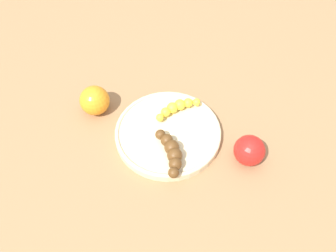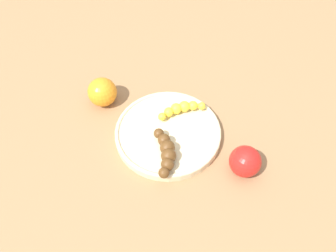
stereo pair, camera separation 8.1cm
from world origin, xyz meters
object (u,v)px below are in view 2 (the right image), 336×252
at_px(orange_fruit, 102,92).
at_px(banana_overripe, 166,152).
at_px(fruit_bowl, 168,132).
at_px(apple_red, 245,161).
at_px(banana_yellow, 181,109).

bearing_deg(orange_fruit, banana_overripe, 97.03).
bearing_deg(fruit_bowl, orange_fruit, -68.16).
xyz_separation_m(fruit_bowl, apple_red, (-0.08, 0.18, 0.02)).
relative_size(banana_yellow, apple_red, 1.68).
bearing_deg(banana_overripe, fruit_bowl, 79.78).
height_order(banana_yellow, orange_fruit, orange_fruit).
distance_m(fruit_bowl, banana_yellow, 0.07).
distance_m(banana_yellow, orange_fruit, 0.21).
bearing_deg(banana_yellow, orange_fruit, 56.32).
relative_size(banana_overripe, apple_red, 1.65).
relative_size(banana_overripe, orange_fruit, 1.56).
xyz_separation_m(banana_overripe, apple_red, (-0.13, 0.12, -0.00)).
xyz_separation_m(banana_yellow, orange_fruit, (0.14, -0.16, 0.00)).
height_order(banana_overripe, banana_yellow, banana_overripe).
relative_size(banana_overripe, banana_yellow, 0.98).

